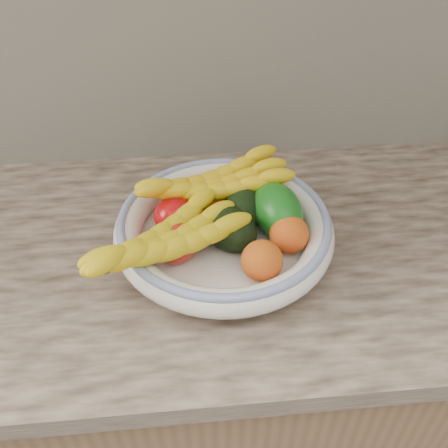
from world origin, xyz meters
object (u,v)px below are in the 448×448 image
banana_bunch_back (213,187)px  banana_bunch_front (165,244)px  green_mango (277,210)px  fruit_bowl (224,229)px

banana_bunch_back → banana_bunch_front: 0.16m
green_mango → banana_bunch_back: bearing=134.9°
fruit_bowl → green_mango: size_ratio=3.12×
fruit_bowl → banana_bunch_front: (-0.10, -0.07, 0.03)m
fruit_bowl → banana_bunch_back: bearing=99.9°
green_mango → banana_bunch_front: 0.21m
fruit_bowl → banana_bunch_back: (-0.01, 0.07, 0.04)m
banana_bunch_back → banana_bunch_front: size_ratio=0.98×
banana_bunch_front → green_mango: bearing=-13.7°
banana_bunch_back → banana_bunch_front: banana_bunch_back is taller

